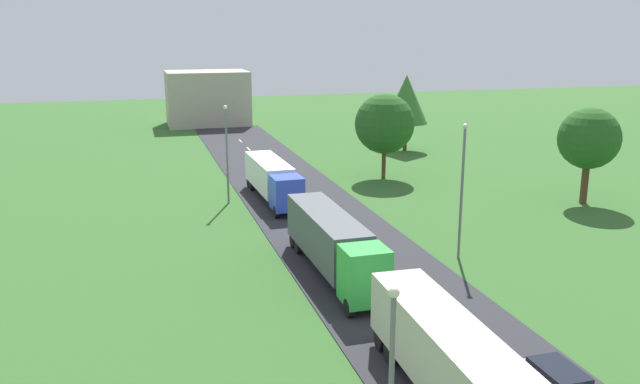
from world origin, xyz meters
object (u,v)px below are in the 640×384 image
object	(u,v)px
lamppost_second	(462,185)
tree_birch	(406,99)
lamppost_third	(227,150)
lamppost_lead	(391,381)
tree_oak	(385,124)
truck_lead	(458,368)
tree_pine	(589,139)
truck_third	(272,178)
distant_building	(207,98)
truck_second	(333,242)

from	to	relation	value
lamppost_second	tree_birch	size ratio (longest dim) A/B	0.96
lamppost_third	lamppost_lead	bearing A→B (deg)	-90.39
lamppost_second	tree_oak	bearing A→B (deg)	80.65
truck_lead	tree_pine	size ratio (longest dim) A/B	1.69
lamppost_second	truck_third	bearing A→B (deg)	116.09
lamppost_third	tree_pine	bearing A→B (deg)	-15.94
distant_building	tree_pine	bearing A→B (deg)	-65.77
tree_birch	lamppost_second	bearing A→B (deg)	-107.90
tree_pine	truck_third	bearing A→B (deg)	162.24
truck_second	tree_birch	world-z (taller)	tree_birch
truck_second	truck_lead	bearing A→B (deg)	-89.29
truck_second	lamppost_second	distance (m)	9.57
truck_third	distant_building	world-z (taller)	distant_building
truck_lead	distant_building	size ratio (longest dim) A/B	1.13
lamppost_second	lamppost_third	bearing A→B (deg)	124.91
truck_second	distant_building	world-z (taller)	distant_building
tree_birch	tree_pine	size ratio (longest dim) A/B	1.12
truck_lead	tree_pine	xyz separation A→B (m)	(26.20, 26.73, 3.63)
tree_pine	distant_building	bearing A→B (deg)	114.23
tree_birch	tree_pine	xyz separation A→B (m)	(5.02, -28.15, -0.70)
truck_lead	distant_building	bearing A→B (deg)	90.02
tree_oak	truck_third	bearing A→B (deg)	-155.71
truck_lead	lamppost_second	bearing A→B (deg)	62.21
distant_building	tree_oak	bearing A→B (deg)	-73.68
tree_birch	tree_pine	world-z (taller)	tree_birch
tree_pine	lamppost_third	bearing A→B (deg)	164.06
lamppost_lead	tree_pine	distance (m)	42.81
lamppost_lead	lamppost_second	xyz separation A→B (m)	(13.13, 20.26, 0.90)
lamppost_second	lamppost_third	xyz separation A→B (m)	(-12.87, 18.44, -0.23)
truck_lead	truck_third	xyz separation A→B (m)	(-0.02, 35.13, -0.08)
tree_birch	distant_building	size ratio (longest dim) A/B	0.75
lamppost_third	distant_building	bearing A→B (deg)	85.47
truck_lead	distant_building	xyz separation A→B (m)	(-0.03, 84.99, 2.11)
truck_second	lamppost_lead	distance (m)	20.02
lamppost_lead	truck_third	bearing A→B (deg)	83.77
distant_building	lamppost_lead	bearing A→B (deg)	-92.72
lamppost_second	tree_birch	distance (m)	39.94
truck_second	tree_oak	distance (m)	28.23
tree_oak	tree_pine	bearing A→B (deg)	-46.83
tree_pine	lamppost_second	bearing A→B (deg)	-150.38
truck_second	tree_birch	xyz separation A→B (m)	(21.37, 38.73, 4.27)
truck_second	tree_oak	bearing A→B (deg)	62.20
truck_second	lamppost_second	world-z (taller)	lamppost_second
truck_second	tree_pine	distance (m)	28.66
distant_building	truck_second	bearing A→B (deg)	-90.14
tree_oak	tree_birch	xyz separation A→B (m)	(8.31, 13.94, 0.82)
lamppost_lead	distant_building	size ratio (longest dim) A/B	0.58
lamppost_second	tree_pine	bearing A→B (deg)	29.62
truck_third	tree_oak	xyz separation A→B (m)	(12.88, 5.81, 3.59)
truck_third	tree_birch	distance (m)	29.31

